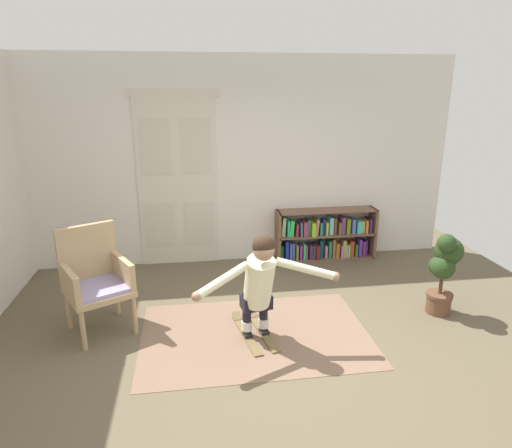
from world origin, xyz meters
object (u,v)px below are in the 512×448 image
Objects in this scene: bookshelf at (324,237)px; potted_plant at (444,268)px; wicker_chair at (95,277)px; skis_pair at (254,331)px; person_skier at (260,281)px.

potted_plant reaches higher than bookshelf.
potted_plant is (3.75, -0.22, -0.03)m from wicker_chair.
wicker_chair reaches higher than bookshelf.
skis_pair is (-1.34, -1.97, -0.31)m from bookshelf.
person_skier reaches higher than skis_pair.
wicker_chair reaches higher than potted_plant.
skis_pair is (1.61, -0.36, -0.56)m from wicker_chair.
wicker_chair is 0.77× the size of person_skier.
bookshelf is at bearing 28.69° from wicker_chair.
wicker_chair is at bearing -151.31° from bookshelf.
person_skier is at bearing -121.37° from bookshelf.
wicker_chair is 1.73m from person_skier.
skis_pair is (-2.14, -0.14, -0.53)m from potted_plant.
wicker_chair is at bearing 162.12° from person_skier.
potted_plant is 0.69× the size of person_skier.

